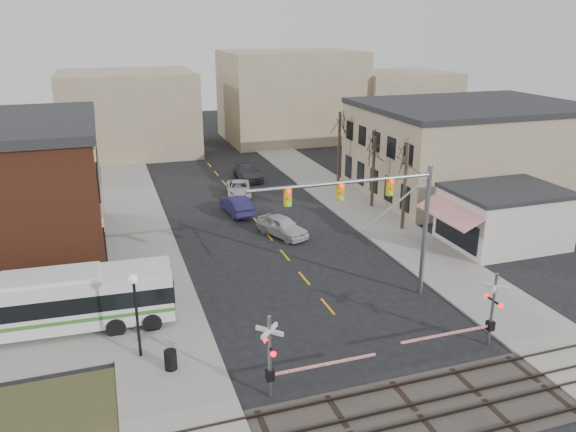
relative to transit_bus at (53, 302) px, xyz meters
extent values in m
plane|color=black|center=(14.80, -3.99, -1.80)|extent=(160.00, 160.00, 0.00)
cube|color=gray|center=(5.30, 16.01, -1.74)|extent=(5.00, 60.00, 0.12)
cube|color=gray|center=(24.30, 16.01, -1.74)|extent=(5.00, 60.00, 0.12)
cube|color=#332D28|center=(14.80, -11.99, -1.77)|extent=(160.00, 5.00, 0.06)
cube|color=#2D231E|center=(14.80, -11.50, -1.68)|extent=(160.00, 0.08, 0.14)
cube|color=#2D231E|center=(14.80, -10.07, -1.68)|extent=(160.00, 0.08, 0.14)
cube|color=#2D231E|center=(14.80, -12.47, -1.68)|extent=(160.00, 0.08, 0.14)
cube|color=tan|center=(2.85, 12.01, 2.50)|extent=(0.10, 15.00, 0.50)
cube|color=tan|center=(2.85, 12.01, 6.60)|extent=(0.10, 15.00, 0.70)
cube|color=black|center=(2.85, 12.01, 0.00)|extent=(0.08, 13.00, 2.60)
cube|color=gray|center=(36.80, 16.01, 2.20)|extent=(20.00, 15.00, 8.00)
cube|color=#262628|center=(36.80, 16.01, 6.45)|extent=(20.30, 15.30, 0.50)
cube|color=beige|center=(30.80, 3.01, 0.20)|extent=(8.00, 6.00, 4.00)
cube|color=#262628|center=(30.80, 3.01, 2.35)|extent=(8.20, 6.20, 0.30)
cube|color=red|center=(26.00, 3.01, 1.20)|extent=(1.68, 6.00, 0.87)
cylinder|color=#382B21|center=(25.30, 8.01, 1.69)|extent=(0.28, 0.28, 6.75)
cylinder|color=#382B21|center=(25.60, 14.01, 1.47)|extent=(0.28, 0.28, 6.30)
cylinder|color=#382B21|center=(25.80, 22.01, 1.92)|extent=(0.28, 0.28, 7.20)
cube|color=silver|center=(0.00, 0.00, 0.02)|extent=(12.46, 3.33, 2.74)
cube|color=black|center=(0.00, 0.00, 0.20)|extent=(12.50, 3.37, 0.92)
cube|color=#377226|center=(0.00, 0.00, -0.62)|extent=(12.50, 3.37, 0.21)
cylinder|color=black|center=(0.00, 0.00, -1.29)|extent=(1.17, 2.72, 1.03)
cylinder|color=gray|center=(20.77, -2.21, 2.20)|extent=(0.28, 0.28, 8.00)
cylinder|color=gray|center=(15.39, -2.21, 5.70)|extent=(10.75, 0.20, 0.20)
cube|color=gold|center=(18.27, -2.21, 5.20)|extent=(0.35, 0.30, 1.00)
cube|color=gold|center=(15.27, -2.21, 5.20)|extent=(0.35, 0.30, 1.00)
cube|color=gold|center=(12.27, -2.21, 5.20)|extent=(0.35, 0.30, 1.00)
cylinder|color=gray|center=(9.23, -8.85, 0.20)|extent=(0.16, 0.16, 4.00)
cube|color=silver|center=(9.23, -8.85, 1.50)|extent=(1.00, 1.00, 0.18)
cube|color=silver|center=(9.23, -8.85, 1.50)|extent=(1.00, 1.00, 0.18)
sphere|color=#FF0C0C|center=(9.23, -9.40, 0.70)|extent=(0.26, 0.26, 0.26)
sphere|color=#FF0C0C|center=(9.23, -8.30, 0.70)|extent=(0.26, 0.26, 0.26)
cube|color=black|center=(9.23, -8.85, -0.70)|extent=(0.35, 0.35, 0.50)
cube|color=#FF0C0C|center=(11.83, -8.85, -0.70)|extent=(5.00, 0.10, 0.10)
cylinder|color=gray|center=(21.06, -8.36, 0.20)|extent=(0.16, 0.16, 4.00)
cube|color=silver|center=(21.06, -8.36, 1.50)|extent=(1.00, 1.00, 0.18)
cube|color=silver|center=(21.06, -8.36, 1.50)|extent=(1.00, 1.00, 0.18)
sphere|color=#FF0C0C|center=(21.06, -8.91, 0.70)|extent=(0.26, 0.26, 0.26)
sphere|color=#FF0C0C|center=(21.06, -7.81, 0.70)|extent=(0.26, 0.26, 0.26)
cube|color=black|center=(21.06, -8.36, -0.70)|extent=(0.35, 0.35, 0.50)
cube|color=#FF0C0C|center=(18.46, -8.36, -0.70)|extent=(5.00, 0.10, 0.10)
cylinder|color=black|center=(4.05, -3.92, 0.32)|extent=(0.14, 0.14, 4.00)
sphere|color=silver|center=(4.05, -3.92, 2.47)|extent=(0.44, 0.44, 0.44)
cylinder|color=black|center=(5.33, -5.53, -1.20)|extent=(0.60, 0.60, 0.97)
imported|color=#B6B5BB|center=(15.82, 9.74, -1.01)|extent=(3.53, 5.03, 1.59)
imported|color=#1B183D|center=(13.72, 16.08, -1.02)|extent=(2.13, 4.90, 1.57)
imported|color=#B1B1B1|center=(15.18, 21.28, -1.14)|extent=(3.06, 5.11, 1.33)
imported|color=#404045|center=(17.45, 26.48, -1.08)|extent=(2.43, 5.13, 1.44)
imported|color=#665B52|center=(4.86, 1.18, -0.77)|extent=(0.50, 0.70, 1.81)
imported|color=#312F53|center=(3.90, 2.54, -0.77)|extent=(0.99, 1.09, 1.82)
camera|label=1|loc=(3.36, -28.86, 13.87)|focal=35.00mm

